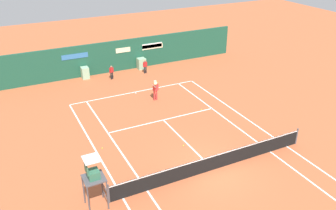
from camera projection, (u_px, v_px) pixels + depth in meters
name	position (u px, v px, depth m)	size (l,w,h in m)	color
ground_plane	(208.00, 164.00, 20.41)	(80.00, 80.00, 0.01)	#B25633
tennis_net	(214.00, 162.00, 19.72)	(12.10, 0.10, 1.07)	#4C4C51
sponsor_back_wall	(113.00, 57.00, 32.98)	(25.00, 1.02, 2.86)	#194C38
umpire_chair	(93.00, 176.00, 16.57)	(1.00, 1.00, 2.74)	#47474C
player_on_baseline	(155.00, 89.00, 27.57)	(0.64, 0.67, 1.83)	red
ball_kid_right_post	(111.00, 71.00, 31.55)	(0.41, 0.20, 1.25)	black
ball_kid_centre_post	(145.00, 66.00, 32.82)	(0.42, 0.18, 1.27)	black
tennis_ball_by_sideline	(201.00, 110.00, 26.45)	(0.07, 0.07, 0.07)	#CCE033
tennis_ball_mid_court	(183.00, 145.00, 22.10)	(0.07, 0.07, 0.07)	#CCE033
tennis_ball_near_service_line	(102.00, 148.00, 21.83)	(0.07, 0.07, 0.07)	#CCE033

